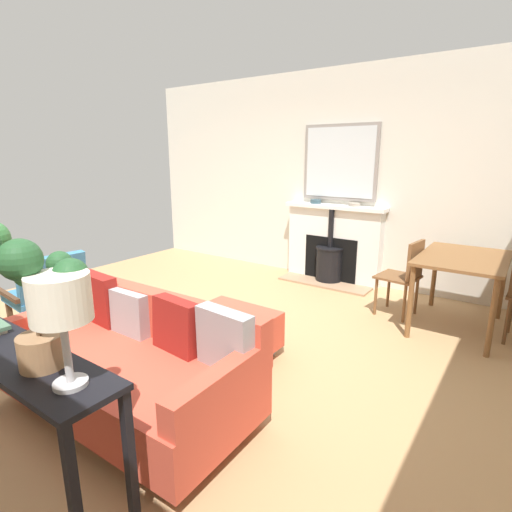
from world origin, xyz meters
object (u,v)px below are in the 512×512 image
object	(u,v)px
fireplace	(332,248)
armchair_accent	(48,289)
potted_plant	(26,282)
mantel_bowl_near	(316,201)
table_lamp_far_end	(60,302)
ottoman	(229,332)
console_table	(8,366)
dining_chair_near_fireplace	(406,272)
mantel_bowl_far	(354,204)
dining_table	(462,266)
sofa	(134,363)

from	to	relation	value
fireplace	armchair_accent	bearing A→B (deg)	-25.28
fireplace	potted_plant	size ratio (longest dim) A/B	2.10
mantel_bowl_near	table_lamp_far_end	distance (m)	4.36
ottoman	console_table	world-z (taller)	console_table
potted_plant	dining_chair_near_fireplace	distance (m)	3.63
fireplace	mantel_bowl_far	world-z (taller)	mantel_bowl_far
fireplace	console_table	size ratio (longest dim) A/B	0.88
console_table	potted_plant	world-z (taller)	potted_plant
console_table	dining_table	size ratio (longest dim) A/B	1.41
mantel_bowl_far	dining_chair_near_fireplace	distance (m)	1.32
mantel_bowl_near	ottoman	distance (m)	2.74
sofa	dining_table	distance (m)	3.17
sofa	dining_chair_near_fireplace	bearing A→B (deg)	159.11
fireplace	dining_table	distance (m)	1.87
ottoman	potted_plant	world-z (taller)	potted_plant
dining_table	armchair_accent	bearing A→B (deg)	-52.67
table_lamp_far_end	potted_plant	xyz separation A→B (m)	(0.02, -0.23, 0.05)
armchair_accent	fireplace	bearing A→B (deg)	154.72
mantel_bowl_far	ottoman	size ratio (longest dim) A/B	0.21
console_table	dining_chair_near_fireplace	bearing A→B (deg)	163.40
sofa	dining_table	bearing A→B (deg)	150.23
armchair_accent	console_table	xyz separation A→B (m)	(1.05, 1.64, 0.21)
mantel_bowl_near	mantel_bowl_far	bearing A→B (deg)	90.00
mantel_bowl_far	sofa	world-z (taller)	mantel_bowl_far
fireplace	table_lamp_far_end	world-z (taller)	table_lamp_far_end
mantel_bowl_near	potted_plant	xyz separation A→B (m)	(4.25, 0.80, 0.11)
mantel_bowl_near	sofa	world-z (taller)	mantel_bowl_near
sofa	ottoman	world-z (taller)	sofa
armchair_accent	console_table	distance (m)	1.96
sofa	dining_chair_near_fireplace	distance (m)	2.92
ottoman	dining_table	distance (m)	2.38
sofa	console_table	size ratio (longest dim) A/B	1.11
sofa	table_lamp_far_end	distance (m)	1.26
mantel_bowl_near	console_table	world-z (taller)	mantel_bowl_near
fireplace	armchair_accent	size ratio (longest dim) A/B	1.70
fireplace	dining_chair_near_fireplace	bearing A→B (deg)	57.95
potted_plant	dining_table	distance (m)	3.75
mantel_bowl_far	dining_table	distance (m)	1.67
fireplace	dining_table	world-z (taller)	fireplace
console_table	dining_table	bearing A→B (deg)	155.88
ottoman	potted_plant	distance (m)	1.96
mantel_bowl_near	dining_chair_near_fireplace	size ratio (longest dim) A/B	0.17
ottoman	console_table	distance (m)	1.73
dining_chair_near_fireplace	ottoman	bearing A→B (deg)	-28.01
ottoman	armchair_accent	world-z (taller)	armchair_accent
sofa	table_lamp_far_end	world-z (taller)	table_lamp_far_end
table_lamp_far_end	console_table	bearing A→B (deg)	-90.00
mantel_bowl_far	armchair_accent	size ratio (longest dim) A/B	0.18
armchair_accent	dining_chair_near_fireplace	bearing A→B (deg)	132.24
sofa	potted_plant	xyz separation A→B (m)	(0.77, 0.37, 0.85)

